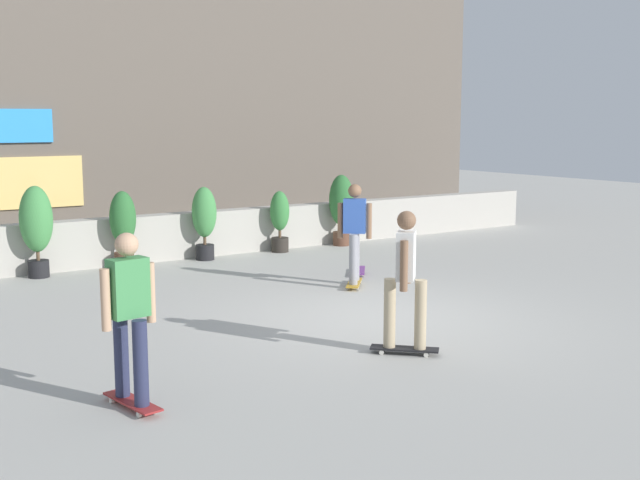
# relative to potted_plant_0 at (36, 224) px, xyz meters

# --- Properties ---
(ground_plane) EXTENTS (48.00, 48.00, 0.00)m
(ground_plane) POSITION_rel_potted_plant_0_xyz_m (3.21, -5.55, -0.94)
(ground_plane) COLOR #B2AFA8
(planter_wall) EXTENTS (18.00, 0.40, 0.90)m
(planter_wall) POSITION_rel_potted_plant_0_xyz_m (3.21, 0.45, -0.49)
(planter_wall) COLOR #B2ADA3
(planter_wall) RESTS_ON ground
(building_backdrop) EXTENTS (20.00, 2.08, 6.50)m
(building_backdrop) POSITION_rel_potted_plant_0_xyz_m (3.20, 4.45, 2.31)
(building_backdrop) COLOR #60564C
(building_backdrop) RESTS_ON ground
(potted_plant_0) EXTENTS (0.56, 0.56, 1.60)m
(potted_plant_0) POSITION_rel_potted_plant_0_xyz_m (0.00, 0.00, 0.00)
(potted_plant_0) COLOR black
(potted_plant_0) RESTS_ON ground
(potted_plant_1) EXTENTS (0.48, 0.48, 1.44)m
(potted_plant_1) POSITION_rel_potted_plant_0_xyz_m (1.55, 0.00, -0.12)
(potted_plant_1) COLOR brown
(potted_plant_1) RESTS_ON ground
(potted_plant_2) EXTENTS (0.48, 0.48, 1.44)m
(potted_plant_2) POSITION_rel_potted_plant_0_xyz_m (3.19, -0.00, -0.12)
(potted_plant_2) COLOR black
(potted_plant_2) RESTS_ON ground
(potted_plant_3) EXTENTS (0.40, 0.40, 1.27)m
(potted_plant_3) POSITION_rel_potted_plant_0_xyz_m (4.90, 0.00, -0.25)
(potted_plant_3) COLOR #2D2823
(potted_plant_3) RESTS_ON ground
(potted_plant_4) EXTENTS (0.54, 0.54, 1.55)m
(potted_plant_4) POSITION_rel_potted_plant_0_xyz_m (6.46, 0.00, -0.04)
(potted_plant_4) COLOR brown
(potted_plant_4) RESTS_ON ground
(skater_far_left) EXTENTS (0.68, 0.73, 1.70)m
(skater_far_left) POSITION_rel_potted_plant_0_xyz_m (4.12, -3.70, -0.00)
(skater_far_left) COLOR #BF8C26
(skater_far_left) RESTS_ON ground
(skater_mid_plaza) EXTENTS (0.55, 0.82, 1.70)m
(skater_mid_plaza) POSITION_rel_potted_plant_0_xyz_m (-0.95, -7.06, -0.00)
(skater_mid_plaza) COLOR maroon
(skater_mid_plaza) RESTS_ON ground
(skater_foreground) EXTENTS (0.71, 0.71, 1.70)m
(skater_foreground) POSITION_rel_potted_plant_0_xyz_m (2.36, -7.12, -0.00)
(skater_foreground) COLOR black
(skater_foreground) RESTS_ON ground
(skateboard_near_camera) EXTENTS (0.65, 0.75, 0.08)m
(skateboard_near_camera) POSITION_rel_potted_plant_0_xyz_m (4.84, -2.86, -0.88)
(skateboard_near_camera) COLOR #72338C
(skateboard_near_camera) RESTS_ON ground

